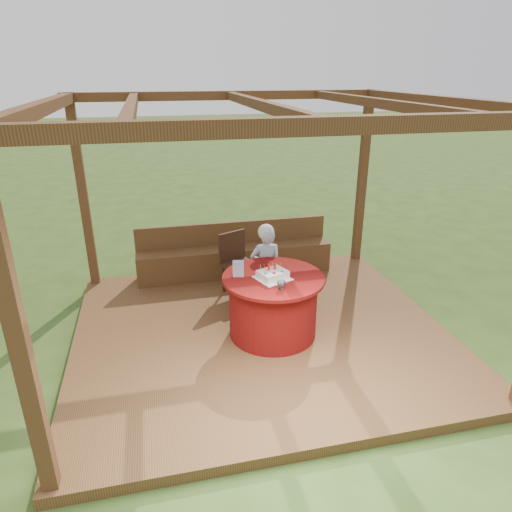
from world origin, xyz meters
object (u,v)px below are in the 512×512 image
at_px(table, 273,305).
at_px(gift_bag, 238,269).
at_px(birthday_cake, 273,274).
at_px(chair, 237,260).
at_px(drinking_glass, 281,286).
at_px(elderly_woman, 266,266).
at_px(bench, 235,258).

relative_size(table, gift_bag, 6.61).
bearing_deg(gift_bag, birthday_cake, -11.46).
bearing_deg(chair, drinking_glass, -82.72).
height_order(birthday_cake, gift_bag, gift_bag).
height_order(elderly_woman, birthday_cake, elderly_woman).
xyz_separation_m(birthday_cake, drinking_glass, (0.02, -0.30, -0.00)).
xyz_separation_m(elderly_woman, birthday_cake, (-0.11, -0.73, 0.21)).
relative_size(elderly_woman, gift_bag, 6.49).
height_order(chair, birthday_cake, birthday_cake).
xyz_separation_m(bench, chair, (-0.08, -0.63, 0.22)).
bearing_deg(drinking_glass, chair, 97.28).
distance_m(table, gift_bag, 0.62).
distance_m(elderly_woman, drinking_glass, 1.05).
distance_m(birthday_cake, drinking_glass, 0.30).
height_order(bench, table, bench).
distance_m(table, chair, 1.25).
xyz_separation_m(bench, birthday_cake, (0.10, -1.90, 0.55)).
distance_m(table, elderly_woman, 0.72).
bearing_deg(elderly_woman, drinking_glass, -94.81).
bearing_deg(bench, drinking_glass, -86.98).
distance_m(bench, table, 1.86).
bearing_deg(drinking_glass, birthday_cake, 93.77).
bearing_deg(chair, table, -80.59).
xyz_separation_m(bench, elderly_woman, (0.20, -1.17, 0.34)).
bearing_deg(drinking_glass, gift_bag, 130.45).
bearing_deg(birthday_cake, chair, 98.08).
bearing_deg(elderly_woman, chair, 117.81).
bearing_deg(table, elderly_woman, 83.03).
bearing_deg(birthday_cake, gift_bag, 156.38).
bearing_deg(chair, birthday_cake, -81.92).
relative_size(elderly_woman, drinking_glass, 12.08).
distance_m(table, drinking_glass, 0.54).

